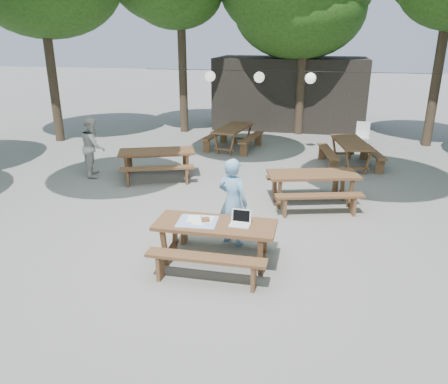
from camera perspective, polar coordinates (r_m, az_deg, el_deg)
ground at (r=9.10m, az=0.37°, el=-3.98°), size 80.00×80.00×0.00m
pavilion at (r=18.83m, az=8.58°, el=12.74°), size 6.00×3.00×2.80m
main_picnic_table at (r=7.38m, az=-1.14°, el=-6.66°), size 2.00×1.58×0.75m
picnic_table_nw at (r=11.98m, az=-8.71°, el=3.70°), size 2.33×2.13×0.75m
picnic_table_ne at (r=10.11m, az=11.41°, el=0.47°), size 2.25×2.03×0.75m
picnic_table_far_w at (r=14.86m, az=1.19°, el=7.10°), size 1.88×2.14×0.75m
picnic_table_far_e at (r=13.38m, az=16.16°, el=4.86°), size 1.92×2.17×0.75m
woman at (r=7.92m, az=1.15°, el=-1.31°), size 0.70×0.60×1.64m
second_person at (r=12.44m, az=-16.69°, el=5.71°), size 0.86×0.96×1.62m
plastic_chair at (r=15.62m, az=17.55°, el=6.32°), size 0.47×0.47×0.90m
laptop at (r=7.17m, az=2.17°, el=-3.77°), size 0.34×0.27×0.24m
tabletop_clutter at (r=7.29m, az=-3.28°, el=-3.79°), size 0.68×0.59×0.08m
paper_lanterns at (r=14.33m, az=4.67°, el=14.73°), size 9.00×0.34×0.38m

